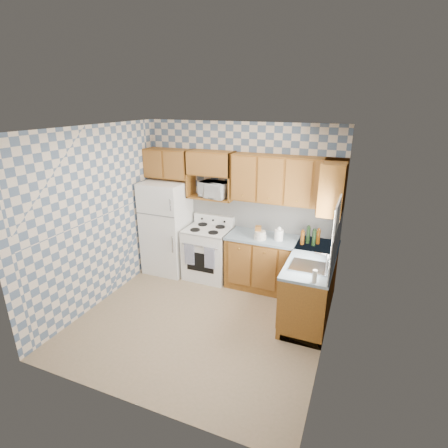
{
  "coord_description": "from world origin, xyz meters",
  "views": [
    {
      "loc": [
        1.94,
        -3.85,
        3.04
      ],
      "look_at": [
        0.05,
        0.75,
        1.25
      ],
      "focal_mm": 28.0,
      "sensor_mm": 36.0,
      "label": 1
    }
  ],
  "objects": [
    {
      "name": "dish_towel_right",
      "position": [
        -0.28,
        0.93,
        0.54
      ],
      "size": [
        0.18,
        0.02,
        0.37
      ],
      "primitive_type": "cube",
      "color": "navy",
      "rests_on": "stove_body"
    },
    {
      "name": "backguard",
      "position": [
        -0.47,
        1.55,
        1.0
      ],
      "size": [
        0.76,
        0.08,
        0.17
      ],
      "primitive_type": "cube",
      "color": "white",
      "rests_on": "cooktop"
    },
    {
      "name": "sink",
      "position": [
        1.4,
        0.45,
        0.93
      ],
      "size": [
        0.48,
        0.4,
        0.03
      ],
      "primitive_type": "cube",
      "color": "#B7B7BC",
      "rests_on": "countertop_right"
    },
    {
      "name": "knife_block",
      "position": [
        0.46,
        1.18,
        1.02
      ],
      "size": [
        0.11,
        0.11,
        0.21
      ],
      "primitive_type": "cube",
      "rotation": [
        0.0,
        0.0,
        0.23
      ],
      "color": "brown",
      "rests_on": "countertop_back"
    },
    {
      "name": "backsplash_right",
      "position": [
        1.69,
        0.8,
        1.2
      ],
      "size": [
        0.02,
        1.6,
        0.56
      ],
      "primitive_type": "cube",
      "color": "white",
      "rests_on": "right_wall"
    },
    {
      "name": "right_wall",
      "position": [
        1.7,
        0.0,
        1.35
      ],
      "size": [
        0.02,
        3.2,
        2.7
      ],
      "primitive_type": "cube",
      "color": "slate",
      "rests_on": "ground"
    },
    {
      "name": "upper_cabinets_fridge",
      "position": [
        -1.29,
        1.44,
        1.97
      ],
      "size": [
        0.82,
        0.33,
        0.5
      ],
      "primitive_type": "cube",
      "color": "brown",
      "rests_on": "back_wall"
    },
    {
      "name": "base_cabinets_back",
      "position": [
        0.82,
        1.3,
        0.44
      ],
      "size": [
        1.75,
        0.6,
        0.88
      ],
      "primitive_type": "cube",
      "color": "brown",
      "rests_on": "floor"
    },
    {
      "name": "cooktop",
      "position": [
        -0.47,
        1.28,
        0.91
      ],
      "size": [
        0.76,
        0.65,
        0.02
      ],
      "primitive_type": "cube",
      "color": "silver",
      "rests_on": "stove_body"
    },
    {
      "name": "floor",
      "position": [
        0.0,
        0.0,
        0.0
      ],
      "size": [
        3.4,
        3.4,
        0.0
      ],
      "primitive_type": "plane",
      "color": "#836F50",
      "rests_on": "ground"
    },
    {
      "name": "microwave",
      "position": [
        -0.41,
        1.43,
        1.58
      ],
      "size": [
        0.53,
        0.41,
        0.27
      ],
      "primitive_type": "imported",
      "rotation": [
        0.0,
        0.0,
        -0.18
      ],
      "color": "white",
      "rests_on": "microwave_shelf"
    },
    {
      "name": "window",
      "position": [
        1.69,
        0.45,
        1.45
      ],
      "size": [
        0.02,
        0.66,
        0.86
      ],
      "primitive_type": "cube",
      "color": "silver",
      "rests_on": "right_wall"
    },
    {
      "name": "countertop_right",
      "position": [
        1.4,
        0.8,
        0.9
      ],
      "size": [
        0.63,
        1.6,
        0.04
      ],
      "primitive_type": "cube",
      "color": "slate",
      "rests_on": "base_cabinets_right"
    },
    {
      "name": "electric_kettle",
      "position": [
        0.79,
        1.23,
        1.01
      ],
      "size": [
        0.14,
        0.14,
        0.17
      ],
      "primitive_type": "cylinder",
      "color": "white",
      "rests_on": "countertop_back"
    },
    {
      "name": "food_containers",
      "position": [
        0.5,
        1.16,
        0.99
      ],
      "size": [
        0.2,
        0.2,
        0.13
      ],
      "primitive_type": null,
      "color": "beige",
      "rests_on": "countertop_back"
    },
    {
      "name": "soap_bottle",
      "position": [
        1.53,
        0.05,
        1.01
      ],
      "size": [
        0.06,
        0.06,
        0.17
      ],
      "primitive_type": "cylinder",
      "color": "beige",
      "rests_on": "countertop_right"
    },
    {
      "name": "backsplash_back",
      "position": [
        0.4,
        1.59,
        1.2
      ],
      "size": [
        2.6,
        0.02,
        0.56
      ],
      "primitive_type": "cube",
      "color": "white",
      "rests_on": "back_wall"
    },
    {
      "name": "microwave_shelf",
      "position": [
        -0.47,
        1.44,
        1.44
      ],
      "size": [
        0.8,
        0.33,
        0.03
      ],
      "primitive_type": "cube",
      "color": "brown",
      "rests_on": "back_wall"
    },
    {
      "name": "base_cabinets_right",
      "position": [
        1.4,
        0.8,
        0.44
      ],
      "size": [
        0.6,
        1.6,
        0.88
      ],
      "primitive_type": "cube",
      "color": "brown",
      "rests_on": "floor"
    },
    {
      "name": "back_wall",
      "position": [
        0.0,
        1.6,
        1.35
      ],
      "size": [
        3.4,
        0.02,
        2.7
      ],
      "primitive_type": "cube",
      "color": "slate",
      "rests_on": "ground"
    },
    {
      "name": "bottle_1",
      "position": [
        1.34,
        1.22,
        1.05
      ],
      "size": [
        0.06,
        0.06,
        0.25
      ],
      "primitive_type": "cylinder",
      "color": "black",
      "rests_on": "countertop_back"
    },
    {
      "name": "bottle_0",
      "position": [
        1.24,
        1.28,
        1.06
      ],
      "size": [
        0.06,
        0.06,
        0.27
      ],
      "primitive_type": "cylinder",
      "color": "black",
      "rests_on": "countertop_back"
    },
    {
      "name": "stove_body",
      "position": [
        -0.47,
        1.28,
        0.45
      ],
      "size": [
        0.76,
        0.65,
        0.9
      ],
      "primitive_type": "cube",
      "color": "white",
      "rests_on": "floor"
    },
    {
      "name": "countertop_back",
      "position": [
        0.82,
        1.3,
        0.9
      ],
      "size": [
        1.77,
        0.63,
        0.04
      ],
      "primitive_type": "cube",
      "color": "slate",
      "rests_on": "base_cabinets_back"
    },
    {
      "name": "bottle_2",
      "position": [
        1.39,
        1.32,
        1.04
      ],
      "size": [
        0.06,
        0.06,
        0.24
      ],
      "primitive_type": "cylinder",
      "color": "#5A2E0B",
      "rests_on": "countertop_back"
    },
    {
      "name": "dish_towel_left",
      "position": [
        -0.66,
        0.93,
        0.54
      ],
      "size": [
        0.18,
        0.02,
        0.37
      ],
      "primitive_type": "cube",
      "color": "navy",
      "rests_on": "stove_body"
    },
    {
      "name": "refrigerator",
      "position": [
        -1.27,
        1.25,
        0.84
      ],
      "size": [
        0.75,
        0.7,
        1.68
      ],
      "primitive_type": "cube",
      "color": "white",
      "rests_on": "floor"
    },
    {
      "name": "bottle_3",
      "position": [
        1.17,
        1.2,
        1.03
      ],
      "size": [
        0.06,
        0.06,
        0.22
      ],
      "primitive_type": "cylinder",
      "color": "#5A2E0B",
      "rests_on": "countertop_back"
    },
    {
      "name": "upper_cabinets_right",
      "position": [
        1.53,
        1.25,
        1.85
      ],
      "size": [
        0.33,
        0.7,
        0.74
      ],
      "primitive_type": "cube",
      "color": "brown",
      "rests_on": "right_wall"
    },
    {
      "name": "upper_cabinets_back",
      "position": [
        0.82,
        1.44,
        1.85
      ],
      "size": [
        1.75,
        0.33,
        0.74
      ],
      "primitive_type": "cube",
      "color": "brown",
      "rests_on": "back_wall"
    }
  ]
}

